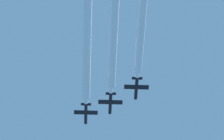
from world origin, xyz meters
TOP-DOWN VIEW (x-y plane):
  - jet_lead at (-9.43, 8.28)m, footprint 8.91×12.97m
  - jet_second_echelon at (-0.47, 0.84)m, footprint 8.91×12.97m
  - jet_third_echelon at (8.61, -7.83)m, footprint 8.91×12.97m
  - smoke_trail_lead at (-9.43, -34.58)m, footprint 2.79×73.95m
  - smoke_trail_second_echelon at (-0.47, -44.43)m, footprint 2.79×78.76m

SIDE VIEW (x-z plane):
  - jet_third_echelon at x=8.61m, z-range 205.34..208.46m
  - smoke_trail_second_echelon at x=-0.47m, z-range 206.17..208.96m
  - jet_second_echelon at x=-0.47m, z-range 206.04..209.16m
  - smoke_trail_lead at x=-9.43m, z-range 207.81..210.59m
  - jet_lead at x=-9.43m, z-range 207.67..210.79m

